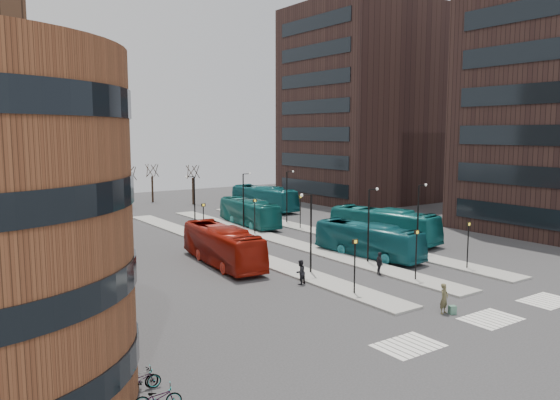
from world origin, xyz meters
TOP-DOWN VIEW (x-y plane):
  - island_left at (-4.00, 30.00)m, footprint 2.50×45.00m
  - island_mid at (2.00, 30.00)m, footprint 2.50×45.00m
  - island_right at (8.00, 30.00)m, footprint 2.50×45.00m
  - suitcase at (-2.14, 5.84)m, footprint 0.50×0.45m
  - red_bus at (-7.48, 24.53)m, footprint 3.76×11.61m
  - teal_bus_a at (4.29, 19.76)m, footprint 3.68×10.82m
  - teal_bus_b at (4.10, 39.23)m, footprint 3.56×11.24m
  - teal_bus_c at (10.41, 23.92)m, footprint 4.67×12.10m
  - teal_bus_d at (12.45, 48.84)m, footprint 3.62×12.18m
  - traveller at (-2.47, 6.21)m, footprint 0.73×0.55m
  - commuter_a at (-5.77, 16.17)m, footprint 1.00×0.87m
  - commuter_b at (0.75, 14.82)m, footprint 0.80×1.12m
  - commuter_c at (3.86, 17.87)m, footprint 1.18×1.31m
  - bicycle_near at (-21.00, 5.18)m, footprint 1.95×1.22m
  - bicycle_mid at (-21.00, 7.08)m, footprint 1.59×0.47m
  - bicycle_far at (-21.00, 7.14)m, footprint 1.85×0.95m
  - crosswalk_stripes at (1.75, 4.00)m, footprint 22.35×2.40m
  - tower_far at (31.98, 50.00)m, footprint 20.12×20.00m
  - sign_poles at (1.60, 23.00)m, footprint 12.45×22.12m
  - lamp_posts at (2.64, 28.00)m, footprint 14.04×20.24m
  - bare_trees at (2.67, 62.67)m, footprint 10.97×8.14m

SIDE VIEW (x-z plane):
  - crosswalk_stripes at x=1.75m, z-range 0.00..0.01m
  - island_left at x=-4.00m, z-range 0.00..0.15m
  - island_mid at x=2.00m, z-range 0.00..0.15m
  - island_right at x=8.00m, z-range 0.00..0.15m
  - suitcase at x=-2.14m, z-range 0.00..0.51m
  - bicycle_far at x=-21.00m, z-range 0.00..0.93m
  - bicycle_mid at x=-21.00m, z-range 0.00..0.95m
  - bicycle_near at x=-21.00m, z-range 0.00..0.97m
  - commuter_c at x=3.86m, z-range 0.00..1.77m
  - commuter_b at x=0.75m, z-range 0.00..1.77m
  - commuter_a at x=-5.77m, z-range 0.00..1.77m
  - traveller at x=-2.47m, z-range 0.00..1.84m
  - teal_bus_a at x=4.29m, z-range 0.00..2.95m
  - teal_bus_b at x=4.10m, z-range 0.00..3.08m
  - red_bus at x=-7.48m, z-range 0.00..3.18m
  - teal_bus_c at x=10.41m, z-range 0.00..3.29m
  - teal_bus_d at x=12.45m, z-range 0.00..3.35m
  - sign_poles at x=1.60m, z-range 0.58..4.23m
  - bare_trees at x=2.67m, z-range -0.22..5.67m
  - lamp_posts at x=2.64m, z-range 0.52..6.64m
  - tower_far at x=31.98m, z-range 0.00..30.00m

